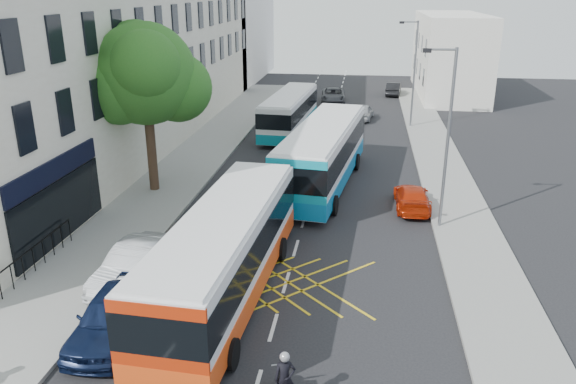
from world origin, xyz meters
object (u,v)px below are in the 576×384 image
(parked_car_blue, at_px, (113,315))
(distant_car_dark, at_px, (393,89))
(lamp_far, at_px, (413,69))
(bus_mid, at_px, (323,154))
(bus_near, at_px, (225,253))
(red_hatchback, at_px, (412,197))
(motorbike, at_px, (285,381))
(street_tree, at_px, (145,75))
(parked_car_silver, at_px, (135,264))
(lamp_near, at_px, (446,131))
(distant_car_grey, at_px, (333,95))
(bus_far, at_px, (289,112))
(distant_car_silver, at_px, (363,112))

(parked_car_blue, relative_size, distant_car_dark, 1.16)
(lamp_far, height_order, bus_mid, lamp_far)
(bus_near, relative_size, bus_mid, 0.94)
(bus_mid, relative_size, red_hatchback, 3.10)
(motorbike, relative_size, red_hatchback, 0.46)
(street_tree, bearing_deg, parked_car_silver, -73.25)
(lamp_near, relative_size, distant_car_grey, 1.67)
(bus_far, relative_size, distant_car_dark, 2.73)
(lamp_near, relative_size, parked_car_blue, 1.75)
(bus_far, height_order, parked_car_silver, bus_far)
(red_hatchback, bearing_deg, parked_car_silver, 39.12)
(street_tree, bearing_deg, lamp_near, -11.40)
(motorbike, relative_size, distant_car_grey, 0.39)
(distant_car_grey, distance_m, distant_car_silver, 7.76)
(bus_mid, distance_m, distant_car_dark, 29.60)
(street_tree, height_order, motorbike, street_tree)
(motorbike, xyz_separation_m, parked_car_silver, (-6.49, 5.89, -0.06))
(bus_far, bearing_deg, parked_car_blue, -89.77)
(bus_mid, height_order, motorbike, bus_mid)
(parked_car_silver, distance_m, distant_car_grey, 36.64)
(distant_car_grey, relative_size, distant_car_silver, 1.25)
(bus_far, bearing_deg, distant_car_silver, 48.01)
(bus_mid, height_order, parked_car_silver, bus_mid)
(bus_far, relative_size, distant_car_grey, 2.25)
(street_tree, xyz_separation_m, distant_car_silver, (11.01, 19.41, -5.64))
(lamp_far, bearing_deg, bus_mid, -111.07)
(bus_far, relative_size, parked_car_silver, 2.38)
(parked_car_silver, bearing_deg, street_tree, 114.43)
(street_tree, xyz_separation_m, red_hatchback, (13.71, -0.58, -5.70))
(lamp_near, bearing_deg, street_tree, 168.60)
(distant_car_silver, height_order, distant_car_dark, distant_car_silver)
(street_tree, height_order, parked_car_blue, street_tree)
(parked_car_blue, bearing_deg, distant_car_dark, 75.38)
(bus_near, height_order, bus_mid, bus_mid)
(street_tree, height_order, red_hatchback, street_tree)
(distant_car_silver, distance_m, distant_car_dark, 12.32)
(red_hatchback, height_order, distant_car_grey, distant_car_grey)
(distant_car_grey, bearing_deg, parked_car_blue, -100.11)
(motorbike, relative_size, parked_car_blue, 0.41)
(lamp_far, bearing_deg, parked_car_blue, -110.19)
(motorbike, distance_m, distant_car_silver, 35.01)
(red_hatchback, bearing_deg, lamp_far, -94.18)
(bus_near, height_order, distant_car_dark, bus_near)
(lamp_near, relative_size, distant_car_silver, 2.08)
(lamp_near, xyz_separation_m, parked_car_silver, (-11.80, -6.70, -3.87))
(bus_near, bearing_deg, motorbike, -58.51)
(motorbike, bearing_deg, distant_car_grey, 74.15)
(parked_car_silver, bearing_deg, bus_mid, 70.56)
(bus_far, distance_m, distant_car_silver, 7.68)
(distant_car_dark, bearing_deg, bus_mid, 85.95)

